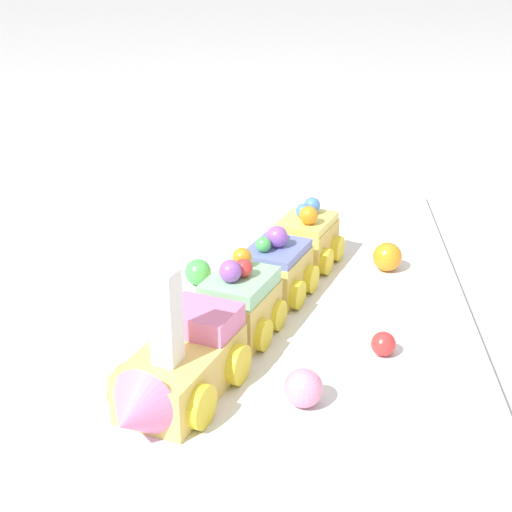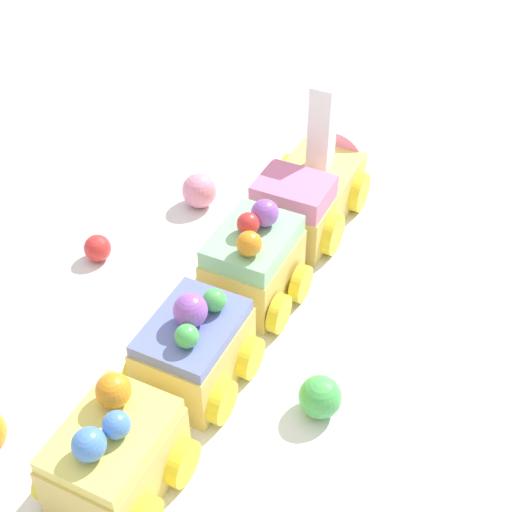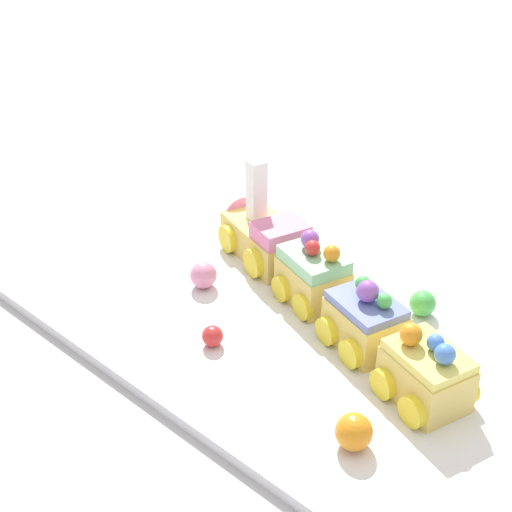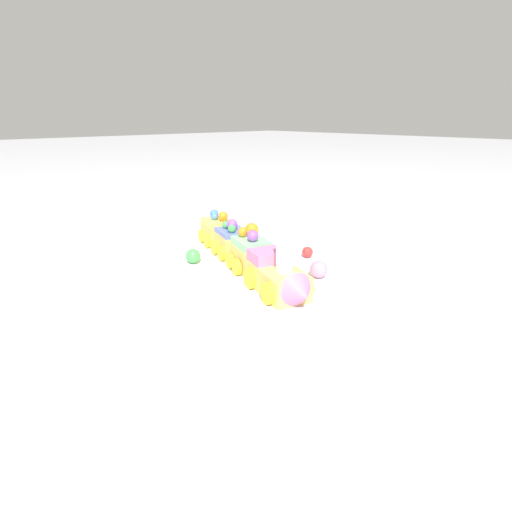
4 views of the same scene
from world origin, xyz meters
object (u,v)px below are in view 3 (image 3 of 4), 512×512
cake_train_locomotive (260,232)px  gumball_green (423,303)px  cake_car_lemon (426,374)px  gumball_pink (203,275)px  gumball_red (212,336)px  gumball_orange (354,432)px  cake_car_blueberry (365,322)px  cake_car_mint (316,278)px

cake_train_locomotive → gumball_green: (-0.20, -0.02, -0.01)m
cake_car_lemon → gumball_green: size_ratio=3.14×
gumball_pink → gumball_green: bearing=-150.6°
cake_car_lemon → gumball_red: bearing=38.8°
cake_car_lemon → gumball_orange: size_ratio=2.75×
cake_car_blueberry → cake_car_mint: bearing=0.0°
gumball_green → gumball_red: bearing=55.4°
cake_train_locomotive → gumball_red: bearing=135.6°
cake_car_blueberry → gumball_green: (-0.02, -0.08, -0.01)m
gumball_pink → cake_train_locomotive: bearing=-87.8°
cake_car_mint → gumball_green: bearing=-131.9°
cake_car_mint → cake_car_lemon: (-0.16, 0.05, -0.00)m
gumball_pink → gumball_green: 0.23m
cake_car_blueberry → cake_car_lemon: 0.08m
cake_train_locomotive → cake_car_blueberry: bearing=-179.9°
gumball_green → gumball_orange: bearing=105.3°
cake_car_blueberry → gumball_pink: bearing=28.5°
cake_train_locomotive → cake_car_mint: 0.11m
cake_car_blueberry → gumball_orange: size_ratio=2.75×
cake_train_locomotive → cake_car_mint: (-0.11, 0.04, 0.00)m
cake_train_locomotive → gumball_green: bearing=-156.6°
cake_train_locomotive → cake_car_lemon: bearing=180.0°
cake_car_blueberry → gumball_green: size_ratio=3.14×
cake_car_mint → gumball_orange: size_ratio=2.75×
cake_car_blueberry → gumball_red: 0.14m
cake_train_locomotive → gumball_orange: 0.31m
cake_train_locomotive → gumball_pink: (-0.00, 0.09, -0.01)m
gumball_red → gumball_pink: bearing=-39.5°
cake_car_lemon → gumball_green: (0.06, -0.11, -0.01)m
cake_car_lemon → gumball_orange: bearing=100.2°
cake_car_mint → cake_car_lemon: bearing=179.9°
cake_train_locomotive → gumball_orange: size_ratio=4.89×
gumball_red → cake_train_locomotive: bearing=-62.8°
gumball_red → gumball_orange: 0.17m
cake_car_mint → cake_car_lemon: cake_car_mint is taller
cake_car_mint → gumball_red: cake_car_mint is taller
gumball_orange → cake_car_lemon: bearing=-98.2°
cake_car_mint → cake_car_blueberry: (-0.08, 0.03, -0.00)m
gumball_red → gumball_orange: size_ratio=0.68×
cake_car_mint → gumball_orange: bearing=155.0°
cake_car_lemon → cake_train_locomotive: bearing=-0.0°
gumball_red → gumball_green: (-0.12, -0.17, 0.00)m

